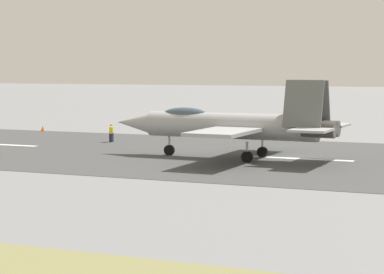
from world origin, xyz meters
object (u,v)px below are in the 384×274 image
object	(u,v)px
crew_person	(111,133)
fighter_jet	(232,125)
marker_cone_mid	(232,135)
marker_cone_far	(43,129)

from	to	relation	value
crew_person	fighter_jet	bearing A→B (deg)	151.97
fighter_jet	marker_cone_mid	xyz separation A→B (m)	(5.00, -14.23, -2.11)
marker_cone_mid	marker_cone_far	size ratio (longest dim) A/B	1.00
fighter_jet	crew_person	xyz separation A→B (m)	(13.45, -7.16, -1.59)
fighter_jet	marker_cone_far	distance (m)	28.92
crew_person	marker_cone_far	size ratio (longest dim) A/B	2.88
fighter_jet	marker_cone_mid	distance (m)	15.23
fighter_jet	marker_cone_mid	bearing A→B (deg)	-70.62
crew_person	marker_cone_far	bearing A→B (deg)	-31.30
marker_cone_mid	marker_cone_far	world-z (taller)	same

